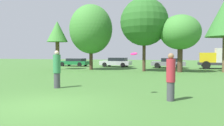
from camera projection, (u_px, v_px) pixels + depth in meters
name	position (u px, v px, depth m)	size (l,w,h in m)	color
ground_plane	(41.00, 106.00, 7.55)	(120.00, 120.00, 0.00)	#3D6B2D
person_thrower	(57.00, 69.00, 11.44)	(0.37, 0.37, 1.90)	#3F3F47
person_catcher	(171.00, 77.00, 8.29)	(0.33, 0.33, 1.76)	#3F3F47
frisbee	(134.00, 54.00, 9.40)	(0.29, 0.28, 0.12)	#F21E72
tree_0	(57.00, 33.00, 25.30)	(2.32, 2.32, 5.43)	brown
tree_1	(91.00, 29.00, 24.80)	(4.71, 4.71, 7.16)	#473323
tree_2	(144.00, 22.00, 22.43)	(4.76, 4.76, 7.31)	#473323
tree_3	(180.00, 32.00, 21.33)	(3.82, 3.82, 5.45)	#473323
parked_car_green	(75.00, 62.00, 32.29)	(4.43, 2.13, 1.11)	#196633
parked_car_silver	(116.00, 62.00, 30.74)	(4.18, 2.13, 1.24)	#B2B2B7
parked_car_grey	(169.00, 63.00, 28.29)	(4.19, 2.14, 1.22)	slate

